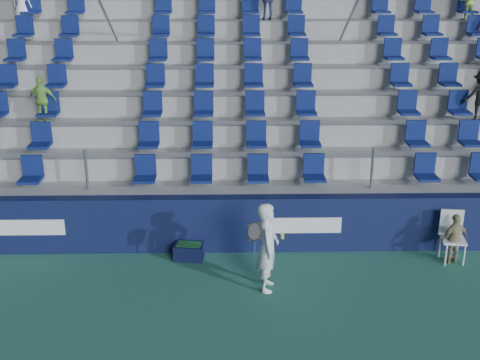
# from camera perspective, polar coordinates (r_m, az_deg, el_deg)

# --- Properties ---
(ground) EXTENTS (70.00, 70.00, 0.00)m
(ground) POSITION_cam_1_polar(r_m,az_deg,el_deg) (10.13, -0.87, -14.67)
(ground) COLOR #2E6C54
(ground) RESTS_ON ground
(sponsor_wall) EXTENTS (24.00, 0.32, 1.20)m
(sponsor_wall) POSITION_cam_1_polar(r_m,az_deg,el_deg) (12.58, -0.93, -4.16)
(sponsor_wall) COLOR #11173E
(sponsor_wall) RESTS_ON ground
(grandstand) EXTENTS (24.00, 8.17, 6.63)m
(grandstand) POSITION_cam_1_polar(r_m,az_deg,el_deg) (16.95, -1.02, 7.77)
(grandstand) COLOR #9D9C97
(grandstand) RESTS_ON ground
(tennis_player) EXTENTS (0.69, 0.67, 1.71)m
(tennis_player) POSITION_cam_1_polar(r_m,az_deg,el_deg) (11.04, 2.62, -6.35)
(tennis_player) COLOR white
(tennis_player) RESTS_ON ground
(line_judge_chair) EXTENTS (0.52, 0.53, 1.05)m
(line_judge_chair) POSITION_cam_1_polar(r_m,az_deg,el_deg) (12.94, 19.47, -4.69)
(line_judge_chair) COLOR white
(line_judge_chair) RESTS_ON ground
(line_judge) EXTENTS (0.67, 0.44, 1.06)m
(line_judge) POSITION_cam_1_polar(r_m,az_deg,el_deg) (12.83, 19.67, -5.26)
(line_judge) COLOR tan
(line_judge) RESTS_ON ground
(ball_bin) EXTENTS (0.64, 0.47, 0.33)m
(ball_bin) POSITION_cam_1_polar(r_m,az_deg,el_deg) (12.43, -4.85, -6.69)
(ball_bin) COLOR #10153C
(ball_bin) RESTS_ON ground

